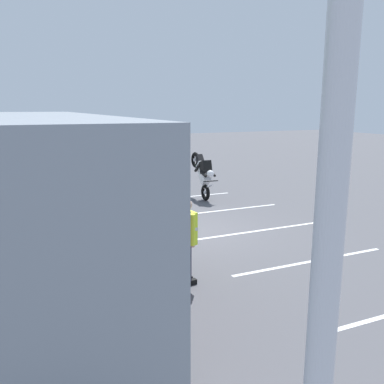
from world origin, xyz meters
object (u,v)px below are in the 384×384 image
object	(u,v)px
spectator_far_left	(186,234)
spectator_centre	(152,205)
flagpole	(329,122)
tour_bus	(31,201)
stunt_motorcycle	(203,172)
spectator_right	(143,196)
spectator_left	(173,216)
parked_motorcycle_silver	(114,226)

from	to	relation	value
spectator_far_left	spectator_centre	distance (m)	2.56
spectator_far_left	flagpole	size ratio (longest dim) A/B	0.25
tour_bus	stunt_motorcycle	xyz separation A→B (m)	(5.28, -6.21, -0.60)
tour_bus	stunt_motorcycle	bearing A→B (deg)	-49.62
spectator_far_left	spectator_right	xyz separation A→B (m)	(3.69, -0.34, -0.04)
tour_bus	spectator_right	bearing A→B (deg)	-51.24
spectator_left	parked_motorcycle_silver	xyz separation A→B (m)	(1.69, 0.92, -0.56)
spectator_right	parked_motorcycle_silver	bearing A→B (deg)	127.48
spectator_left	flagpole	xyz separation A→B (m)	(-7.22, 2.46, 2.30)
spectator_far_left	flagpole	xyz separation A→B (m)	(-6.00, 2.24, 2.32)
spectator_far_left	parked_motorcycle_silver	xyz separation A→B (m)	(2.90, 0.69, -0.53)
flagpole	spectator_left	bearing A→B (deg)	-18.86
spectator_left	flagpole	world-z (taller)	flagpole
tour_bus	flagpole	distance (m)	7.51
spectator_centre	spectator_far_left	bearing A→B (deg)	175.62
parked_motorcycle_silver	flagpole	distance (m)	9.48
spectator_far_left	parked_motorcycle_silver	bearing A→B (deg)	13.44
tour_bus	flagpole	size ratio (longest dim) A/B	1.46
spectator_left	tour_bus	bearing A→B (deg)	88.12
spectator_right	flagpole	size ratio (longest dim) A/B	0.25
tour_bus	spectator_right	world-z (taller)	tour_bus
spectator_far_left	stunt_motorcycle	bearing A→B (deg)	-28.49
spectator_right	spectator_left	bearing A→B (deg)	177.37
spectator_left	flagpole	size ratio (longest dim) A/B	0.26
tour_bus	spectator_left	world-z (taller)	tour_bus
stunt_motorcycle	flagpole	distance (m)	14.06
spectator_centre	flagpole	size ratio (longest dim) A/B	0.25
tour_bus	flagpole	world-z (taller)	flagpole
spectator_far_left	parked_motorcycle_silver	size ratio (longest dim) A/B	0.83
spectator_centre	flagpole	xyz separation A→B (m)	(-8.55, 2.44, 2.34)
parked_motorcycle_silver	spectator_centre	bearing A→B (deg)	-111.61
spectator_left	flagpole	bearing A→B (deg)	161.14
parked_motorcycle_silver	spectator_far_left	bearing A→B (deg)	-166.56
tour_bus	flagpole	bearing A→B (deg)	-176.91
spectator_centre	spectator_right	xyz separation A→B (m)	(1.14, -0.14, -0.02)
spectator_right	stunt_motorcycle	xyz separation A→B (m)	(2.90, -3.24, 0.06)
parked_motorcycle_silver	tour_bus	bearing A→B (deg)	129.42
spectator_far_left	spectator_left	size ratio (longest dim) A/B	0.97
spectator_right	stunt_motorcycle	distance (m)	4.35
tour_bus	stunt_motorcycle	size ratio (longest dim) A/B	5.08
parked_motorcycle_silver	stunt_motorcycle	bearing A→B (deg)	-49.19
spectator_left	parked_motorcycle_silver	bearing A→B (deg)	28.47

